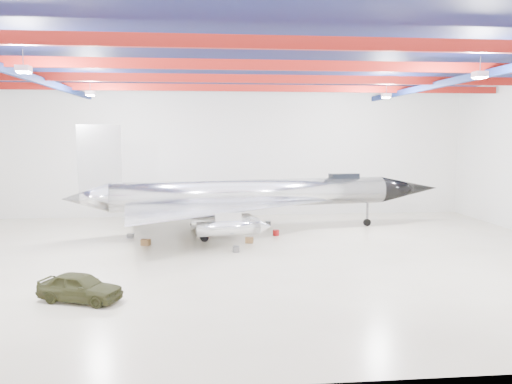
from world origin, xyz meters
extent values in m
plane|color=#BEB397|center=(0.00, 0.00, 0.00)|extent=(40.00, 40.00, 0.00)
plane|color=silver|center=(0.00, 15.00, 5.50)|extent=(40.00, 0.00, 40.00)
plane|color=#0A0F38|center=(0.00, 0.00, 11.00)|extent=(40.00, 40.00, 0.00)
cube|color=maroon|center=(0.00, -9.00, 10.40)|extent=(39.50, 0.25, 0.50)
cube|color=maroon|center=(0.00, -3.00, 10.40)|extent=(39.50, 0.25, 0.50)
cube|color=maroon|center=(0.00, 3.00, 10.40)|extent=(39.50, 0.25, 0.50)
cube|color=maroon|center=(0.00, 9.00, 10.40)|extent=(39.50, 0.25, 0.50)
cube|color=#0D1C4E|center=(-12.00, 0.00, 10.10)|extent=(0.25, 29.50, 0.40)
cube|color=#0D1C4E|center=(12.00, 0.00, 10.10)|extent=(0.25, 29.50, 0.40)
cube|color=silver|center=(-10.00, -6.00, 9.70)|extent=(0.55, 0.55, 0.25)
cube|color=silver|center=(10.00, -6.00, 9.70)|extent=(0.55, 0.55, 0.25)
cube|color=silver|center=(-10.00, 6.00, 9.70)|extent=(0.55, 0.55, 0.25)
cube|color=silver|center=(10.00, 6.00, 9.70)|extent=(0.55, 0.55, 0.25)
cylinder|color=silver|center=(0.89, 7.36, 2.80)|extent=(20.09, 5.17, 2.00)
cone|color=black|center=(13.25, 9.35, 2.80)|extent=(5.26, 2.77, 2.00)
cone|color=silver|center=(-10.48, 5.53, 2.80)|extent=(3.28, 2.46, 2.00)
cube|color=silver|center=(-9.49, 5.68, 5.41)|extent=(2.79, 0.57, 4.51)
cube|color=black|center=(7.81, 8.48, 3.85)|extent=(2.30, 1.14, 0.50)
cylinder|color=silver|center=(-1.20, 1.44, 1.40)|extent=(3.90, 1.50, 0.90)
cylinder|color=silver|center=(-1.60, 3.92, 1.40)|extent=(3.90, 1.50, 0.90)
cylinder|color=silver|center=(-2.55, 9.85, 1.40)|extent=(3.90, 1.50, 0.90)
cylinder|color=silver|center=(-2.95, 12.32, 1.40)|extent=(3.90, 1.50, 0.90)
cylinder|color=#59595B|center=(9.79, 8.80, 0.90)|extent=(0.18, 0.18, 1.80)
cylinder|color=black|center=(9.79, 8.80, 0.28)|extent=(0.59, 0.31, 0.56)
cylinder|color=#59595B|center=(-2.66, 4.25, 0.90)|extent=(0.18, 0.18, 1.80)
cylinder|color=black|center=(-2.66, 4.25, 0.28)|extent=(0.59, 0.31, 0.56)
cylinder|color=#59595B|center=(-3.46, 9.19, 0.90)|extent=(0.18, 0.18, 1.80)
cylinder|color=black|center=(-3.46, 9.19, 0.28)|extent=(0.59, 0.31, 0.56)
imported|color=#303219|center=(-7.78, -7.11, 0.61)|extent=(3.85, 2.59, 1.22)
cube|color=olive|center=(-6.37, 3.58, 0.19)|extent=(0.63, 0.56, 0.38)
cube|color=maroon|center=(-2.53, 6.89, 0.16)|extent=(0.55, 0.51, 0.31)
cylinder|color=#59595B|center=(-0.76, 1.12, 0.18)|extent=(0.54, 0.54, 0.37)
cube|color=#59595B|center=(-7.68, 6.01, 0.15)|extent=(0.46, 0.39, 0.29)
cylinder|color=maroon|center=(2.29, 5.82, 0.20)|extent=(0.50, 0.50, 0.40)
cube|color=olive|center=(0.25, 3.61, 0.19)|extent=(0.58, 0.49, 0.37)
cylinder|color=#59595B|center=(2.20, 9.51, 0.19)|extent=(0.43, 0.43, 0.38)
camera|label=1|loc=(-2.39, -28.06, 6.92)|focal=35.00mm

